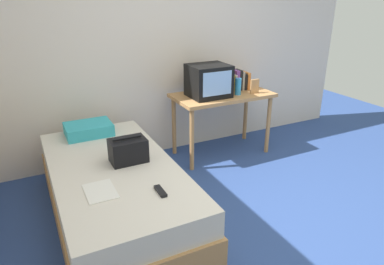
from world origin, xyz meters
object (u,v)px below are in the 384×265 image
(desk, at_px, (222,102))
(pillow, at_px, (89,129))
(bed, at_px, (116,194))
(tv, at_px, (209,81))
(picture_frame, at_px, (255,86))
(magazine, at_px, (100,191))
(remote_dark, at_px, (160,191))
(handbag, at_px, (128,150))
(water_bottle, at_px, (238,87))
(book_row, at_px, (238,81))

(desk, bearing_deg, pillow, -179.41)
(bed, height_order, tv, tv)
(picture_frame, distance_m, pillow, 1.93)
(desk, height_order, magazine, desk)
(desk, xyz_separation_m, remote_dark, (-1.33, -1.35, -0.11))
(tv, xyz_separation_m, pillow, (-1.36, 0.01, -0.35))
(desk, distance_m, picture_frame, 0.42)
(magazine, height_order, remote_dark, remote_dark)
(picture_frame, distance_m, remote_dark, 2.08)
(desk, distance_m, magazine, 2.07)
(tv, xyz_separation_m, magazine, (-1.51, -1.13, -0.40))
(handbag, bearing_deg, water_bottle, 23.34)
(remote_dark, bearing_deg, magazine, 152.00)
(picture_frame, relative_size, pillow, 0.37)
(desk, height_order, tv, tv)
(book_row, height_order, picture_frame, book_row)
(desk, relative_size, water_bottle, 6.06)
(book_row, height_order, handbag, book_row)
(desk, relative_size, remote_dark, 7.44)
(desk, xyz_separation_m, book_row, (0.26, 0.07, 0.21))
(handbag, height_order, magazine, handbag)
(bed, bearing_deg, picture_frame, 18.88)
(book_row, bearing_deg, magazine, -148.29)
(book_row, xyz_separation_m, picture_frame, (0.09, -0.22, -0.03))
(handbag, bearing_deg, desk, 29.07)
(book_row, xyz_separation_m, pillow, (-1.82, -0.09, -0.28))
(water_bottle, relative_size, book_row, 0.74)
(pillow, bearing_deg, handbag, -76.58)
(bed, distance_m, tv, 1.67)
(tv, height_order, water_bottle, tv)
(tv, height_order, handbag, tv)
(book_row, distance_m, picture_frame, 0.24)
(bed, xyz_separation_m, water_bottle, (1.66, 0.67, 0.59))
(water_bottle, relative_size, magazine, 0.66)
(pillow, bearing_deg, remote_dark, -80.08)
(magazine, bearing_deg, handbag, 48.84)
(book_row, height_order, magazine, book_row)
(bed, bearing_deg, tv, 30.03)
(pillow, relative_size, remote_dark, 2.86)
(tv, distance_m, pillow, 1.41)
(bed, relative_size, handbag, 6.67)
(water_bottle, height_order, handbag, water_bottle)
(tv, bearing_deg, desk, 6.24)
(picture_frame, bearing_deg, tv, 167.11)
(handbag, distance_m, magazine, 0.51)
(bed, distance_m, picture_frame, 2.06)
(desk, relative_size, magazine, 4.00)
(bed, xyz_separation_m, magazine, (-0.19, -0.36, 0.28))
(tv, bearing_deg, pillow, 179.75)
(book_row, height_order, pillow, book_row)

